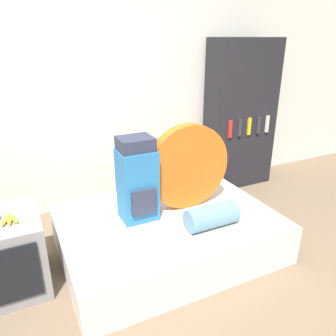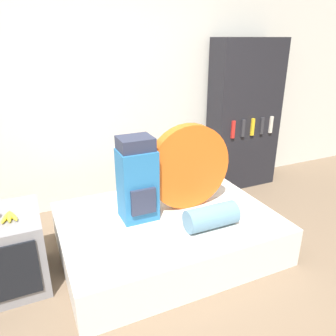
{
  "view_description": "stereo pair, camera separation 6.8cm",
  "coord_description": "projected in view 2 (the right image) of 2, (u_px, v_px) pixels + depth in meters",
  "views": [
    {
      "loc": [
        -0.88,
        -1.48,
        1.81
      ],
      "look_at": [
        0.22,
        0.79,
        0.8
      ],
      "focal_mm": 35.0,
      "sensor_mm": 36.0,
      "label": 1
    },
    {
      "loc": [
        -0.82,
        -1.51,
        1.81
      ],
      "look_at": [
        0.22,
        0.79,
        0.8
      ],
      "focal_mm": 35.0,
      "sensor_mm": 36.0,
      "label": 2
    }
  ],
  "objects": [
    {
      "name": "banana_bunch",
      "position": [
        9.0,
        217.0,
        2.35
      ],
      "size": [
        0.13,
        0.17,
        0.03
      ],
      "color": "yellow",
      "rests_on": "television"
    },
    {
      "name": "tent_bag",
      "position": [
        189.0,
        167.0,
        2.91
      ],
      "size": [
        0.78,
        0.1,
        0.78
      ],
      "color": "#E05B19",
      "rests_on": "bed"
    },
    {
      "name": "bookshelf",
      "position": [
        244.0,
        116.0,
        4.04
      ],
      "size": [
        0.88,
        0.36,
        1.81
      ],
      "color": "black",
      "rests_on": "ground_plane"
    },
    {
      "name": "sleeping_roll",
      "position": [
        211.0,
        217.0,
        2.67
      ],
      "size": [
        0.44,
        0.19,
        0.19
      ],
      "color": "#5B849E",
      "rests_on": "bed"
    },
    {
      "name": "bed",
      "position": [
        167.0,
        233.0,
        2.94
      ],
      "size": [
        1.83,
        1.34,
        0.35
      ],
      "color": "silver",
      "rests_on": "ground_plane"
    },
    {
      "name": "television",
      "position": [
        4.0,
        252.0,
        2.47
      ],
      "size": [
        0.58,
        0.61,
        0.59
      ],
      "color": "gray",
      "rests_on": "ground_plane"
    },
    {
      "name": "wall_back",
      "position": [
        102.0,
        89.0,
        3.47
      ],
      "size": [
        8.0,
        0.05,
        2.6
      ],
      "color": "silver",
      "rests_on": "ground_plane"
    },
    {
      "name": "backpack",
      "position": [
        137.0,
        180.0,
        2.73
      ],
      "size": [
        0.3,
        0.29,
        0.72
      ],
      "color": "#23669E",
      "rests_on": "bed"
    },
    {
      "name": "ground_plane",
      "position": [
        186.0,
        318.0,
        2.26
      ],
      "size": [
        16.0,
        16.0,
        0.0
      ],
      "primitive_type": "plane",
      "color": "brown"
    }
  ]
}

